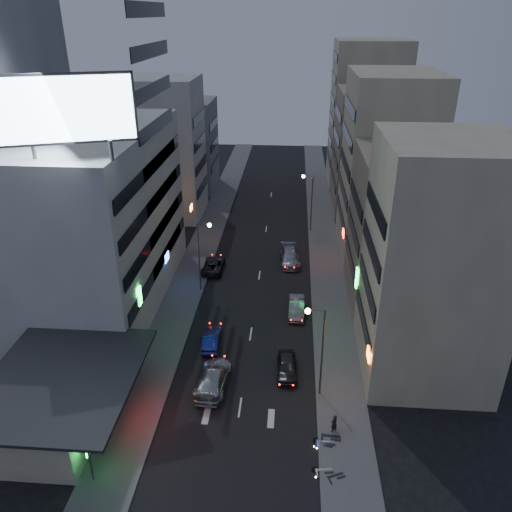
# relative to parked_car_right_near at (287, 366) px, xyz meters

# --- Properties ---
(ground) EXTENTS (180.00, 180.00, 0.00)m
(ground) POSITION_rel_parked_car_right_near_xyz_m (-3.59, -8.45, -0.72)
(ground) COLOR black
(ground) RESTS_ON ground
(sidewalk_left) EXTENTS (4.00, 120.00, 0.12)m
(sidewalk_left) POSITION_rel_parked_car_right_near_xyz_m (-11.59, 21.55, -0.66)
(sidewalk_left) COLOR #4C4C4F
(sidewalk_left) RESTS_ON ground
(sidewalk_right) EXTENTS (4.00, 120.00, 0.12)m
(sidewalk_right) POSITION_rel_parked_car_right_near_xyz_m (4.41, 21.55, -0.66)
(sidewalk_right) COLOR #4C4C4F
(sidewalk_right) RESTS_ON ground
(food_court) EXTENTS (11.00, 13.00, 3.88)m
(food_court) POSITION_rel_parked_car_right_near_xyz_m (-17.48, -6.45, 1.27)
(food_court) COLOR beige
(food_court) RESTS_ON ground
(white_building) EXTENTS (14.00, 24.00, 18.00)m
(white_building) POSITION_rel_parked_car_right_near_xyz_m (-20.59, 11.55, 8.28)
(white_building) COLOR silver
(white_building) RESTS_ON ground
(grey_tower) EXTENTS (10.00, 14.00, 34.00)m
(grey_tower) POSITION_rel_parked_car_right_near_xyz_m (-29.59, 14.55, 16.28)
(grey_tower) COLOR gray
(grey_tower) RESTS_ON ground
(shophouse_near) EXTENTS (10.00, 11.00, 20.00)m
(shophouse_near) POSITION_rel_parked_car_right_near_xyz_m (11.41, 2.05, 9.28)
(shophouse_near) COLOR beige
(shophouse_near) RESTS_ON ground
(shophouse_mid) EXTENTS (11.00, 12.00, 16.00)m
(shophouse_mid) POSITION_rel_parked_car_right_near_xyz_m (11.91, 13.55, 7.28)
(shophouse_mid) COLOR gray
(shophouse_mid) RESTS_ON ground
(shophouse_far) EXTENTS (10.00, 14.00, 22.00)m
(shophouse_far) POSITION_rel_parked_car_right_near_xyz_m (11.41, 26.55, 10.28)
(shophouse_far) COLOR beige
(shophouse_far) RESTS_ON ground
(far_left_a) EXTENTS (11.00, 10.00, 20.00)m
(far_left_a) POSITION_rel_parked_car_right_near_xyz_m (-19.09, 36.55, 9.28)
(far_left_a) COLOR silver
(far_left_a) RESTS_ON ground
(far_left_b) EXTENTS (12.00, 10.00, 15.00)m
(far_left_b) POSITION_rel_parked_car_right_near_xyz_m (-19.59, 49.55, 6.78)
(far_left_b) COLOR gray
(far_left_b) RESTS_ON ground
(far_right_a) EXTENTS (11.00, 12.00, 18.00)m
(far_right_a) POSITION_rel_parked_car_right_near_xyz_m (11.91, 41.55, 8.28)
(far_right_a) COLOR gray
(far_right_a) RESTS_ON ground
(far_right_b) EXTENTS (12.00, 12.00, 24.00)m
(far_right_b) POSITION_rel_parked_car_right_near_xyz_m (12.41, 55.55, 11.28)
(far_right_b) COLOR beige
(far_right_b) RESTS_ON ground
(billboard) EXTENTS (9.52, 3.75, 6.20)m
(billboard) POSITION_rel_parked_car_right_near_xyz_m (-16.58, 1.53, 20.94)
(billboard) COLOR #595B60
(billboard) RESTS_ON white_building
(street_lamp_right_near) EXTENTS (1.60, 0.44, 8.02)m
(street_lamp_right_near) POSITION_rel_parked_car_right_near_xyz_m (2.32, -2.45, 4.65)
(street_lamp_right_near) COLOR #595B60
(street_lamp_right_near) RESTS_ON sidewalk_right
(street_lamp_left) EXTENTS (1.60, 0.44, 8.02)m
(street_lamp_left) POSITION_rel_parked_car_right_near_xyz_m (-9.49, 13.55, 4.65)
(street_lamp_left) COLOR #595B60
(street_lamp_left) RESTS_ON sidewalk_left
(street_lamp_right_far) EXTENTS (1.60, 0.44, 8.02)m
(street_lamp_right_far) POSITION_rel_parked_car_right_near_xyz_m (2.32, 31.55, 4.65)
(street_lamp_right_far) COLOR #595B60
(street_lamp_right_far) RESTS_ON sidewalk_right
(parked_car_right_near) EXTENTS (1.85, 4.28, 1.44)m
(parked_car_right_near) POSITION_rel_parked_car_right_near_xyz_m (0.00, 0.00, 0.00)
(parked_car_right_near) COLOR #2A292F
(parked_car_right_near) RESTS_ON ground
(parked_car_right_mid) EXTENTS (1.61, 4.48, 1.47)m
(parked_car_right_mid) POSITION_rel_parked_car_right_near_xyz_m (0.79, 9.58, 0.02)
(parked_car_right_mid) COLOR gray
(parked_car_right_mid) RESTS_ON ground
(parked_car_left) EXTENTS (2.40, 5.13, 1.42)m
(parked_car_left) POSITION_rel_parked_car_right_near_xyz_m (-9.19, 18.46, -0.01)
(parked_car_left) COLOR #242428
(parked_car_left) RESTS_ON ground
(parked_car_right_far) EXTENTS (2.82, 5.83, 1.64)m
(parked_car_right_far) POSITION_rel_parked_car_right_near_xyz_m (-0.05, 21.15, 0.10)
(parked_car_right_far) COLOR #989AA0
(parked_car_right_far) RESTS_ON ground
(road_car_blue) EXTENTS (1.60, 4.19, 1.36)m
(road_car_blue) POSITION_rel_parked_car_right_near_xyz_m (-7.07, 3.46, -0.04)
(road_car_blue) COLOR navy
(road_car_blue) RESTS_ON ground
(road_car_silver) EXTENTS (2.72, 5.95, 1.69)m
(road_car_silver) POSITION_rel_parked_car_right_near_xyz_m (-6.04, -2.11, 0.12)
(road_car_silver) COLOR #AAAEB3
(road_car_silver) RESTS_ON ground
(person) EXTENTS (0.67, 0.64, 1.53)m
(person) POSITION_rel_parked_car_right_near_xyz_m (3.58, -6.52, 0.17)
(person) COLOR black
(person) RESTS_ON sidewalk_right
(scooter_black_a) EXTENTS (1.23, 1.85, 1.08)m
(scooter_black_a) POSITION_rel_parked_car_right_near_xyz_m (3.97, -10.10, -0.06)
(scooter_black_a) COLOR black
(scooter_black_a) RESTS_ON sidewalk_right
(scooter_silver_a) EXTENTS (0.83, 1.82, 1.07)m
(scooter_silver_a) POSITION_rel_parked_car_right_near_xyz_m (3.30, -9.84, -0.06)
(scooter_silver_a) COLOR #9C9FA3
(scooter_silver_a) RESTS_ON sidewalk_right
(scooter_blue) EXTENTS (0.98, 1.90, 1.11)m
(scooter_blue) POSITION_rel_parked_car_right_near_xyz_m (3.50, -7.65, -0.04)
(scooter_blue) COLOR navy
(scooter_blue) RESTS_ON sidewalk_right
(scooter_black_b) EXTENTS (0.88, 2.11, 1.26)m
(scooter_black_b) POSITION_rel_parked_car_right_near_xyz_m (4.08, -6.93, 0.03)
(scooter_black_b) COLOR black
(scooter_black_b) RESTS_ON sidewalk_right
(scooter_silver_b) EXTENTS (0.74, 1.92, 1.15)m
(scooter_silver_b) POSITION_rel_parked_car_right_near_xyz_m (3.60, -7.41, -0.02)
(scooter_silver_b) COLOR #B5B9BD
(scooter_silver_b) RESTS_ON sidewalk_right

